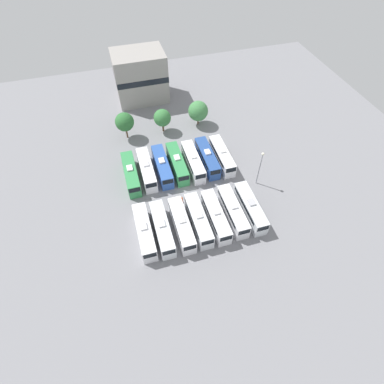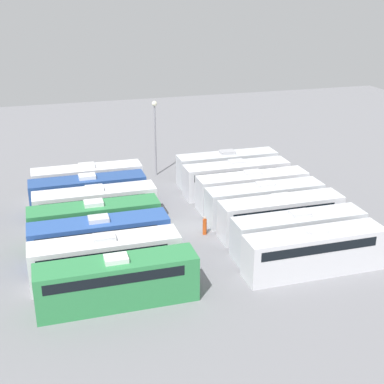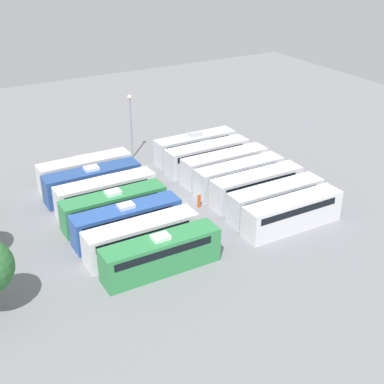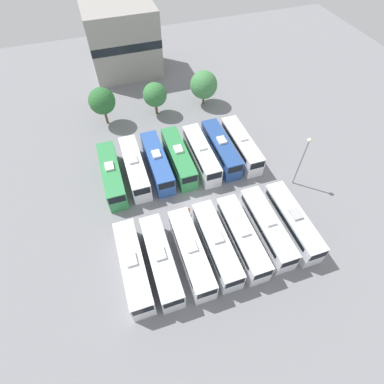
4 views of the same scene
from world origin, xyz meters
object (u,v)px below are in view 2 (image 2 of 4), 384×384
(bus_5, at_px, (236,177))
(worker_person, at_px, (205,226))
(bus_10, at_px, (95,221))
(bus_11, at_px, (95,205))
(light_pole, at_px, (155,126))
(bus_6, at_px, (227,167))
(bus_13, at_px, (87,181))
(bus_7, at_px, (117,280))
(bus_8, at_px, (105,258))
(bus_2, at_px, (281,215))
(bus_9, at_px, (99,238))
(bus_4, at_px, (252,189))
(bus_3, at_px, (264,201))
(bus_0, at_px, (314,250))
(bus_12, at_px, (88,193))
(bus_1, at_px, (298,232))

(bus_5, bearing_deg, worker_person, 143.92)
(bus_10, relative_size, bus_11, 1.00)
(worker_person, relative_size, light_pole, 0.20)
(bus_5, xyz_separation_m, bus_6, (3.56, -0.25, 0.00))
(bus_13, height_order, light_pole, light_pole)
(bus_11, height_order, light_pole, light_pole)
(bus_7, height_order, bus_8, same)
(bus_2, height_order, bus_9, same)
(bus_8, relative_size, bus_10, 1.00)
(bus_6, bearing_deg, bus_5, 175.93)
(bus_7, xyz_separation_m, bus_11, (13.84, -0.18, 0.00))
(bus_4, xyz_separation_m, bus_6, (7.15, 0.06, 0.00))
(bus_10, bearing_deg, bus_4, -78.09)
(bus_2, height_order, bus_4, same)
(bus_3, xyz_separation_m, bus_11, (3.52, 15.37, 0.00))
(bus_2, bearing_deg, bus_9, 90.32)
(bus_4, relative_size, bus_7, 1.00)
(bus_9, bearing_deg, bus_6, -48.90)
(bus_0, bearing_deg, bus_12, 41.86)
(bus_10, xyz_separation_m, bus_11, (3.52, -0.48, 0.00))
(bus_3, distance_m, bus_7, 18.66)
(bus_1, xyz_separation_m, bus_6, (17.48, -0.11, 0.00))
(bus_9, relative_size, bus_12, 1.00)
(bus_9, distance_m, bus_12, 10.29)
(worker_person, bearing_deg, light_pole, 2.06)
(bus_3, bearing_deg, bus_1, 179.73)
(bus_0, distance_m, bus_10, 18.57)
(bus_12, distance_m, bus_13, 3.38)
(bus_4, distance_m, worker_person, 8.18)
(bus_0, bearing_deg, bus_3, -1.83)
(bus_4, xyz_separation_m, bus_10, (-3.37, 15.98, 0.00))
(bus_5, distance_m, bus_7, 23.13)
(bus_9, height_order, bus_10, same)
(bus_3, relative_size, bus_13, 1.00)
(bus_3, bearing_deg, bus_8, 113.36)
(bus_9, height_order, light_pole, light_pole)
(bus_7, bearing_deg, bus_13, -0.58)
(bus_8, height_order, bus_11, same)
(bus_3, bearing_deg, bus_7, 123.58)
(bus_2, distance_m, bus_8, 16.39)
(bus_10, bearing_deg, light_pole, -30.30)
(bus_8, bearing_deg, bus_13, -1.77)
(bus_11, bearing_deg, bus_13, -0.24)
(bus_11, bearing_deg, bus_5, -77.22)
(bus_4, xyz_separation_m, bus_8, (-10.23, 16.00, 0.00))
(bus_13, bearing_deg, bus_8, 178.23)
(bus_2, distance_m, bus_3, 3.30)
(bus_6, height_order, bus_10, same)
(bus_0, distance_m, bus_6, 20.72)
(bus_12, bearing_deg, bus_2, -122.87)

